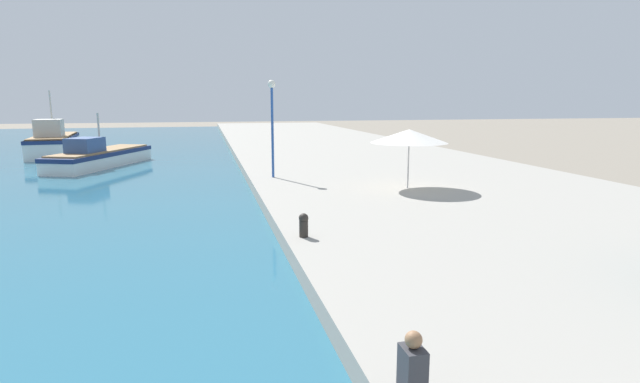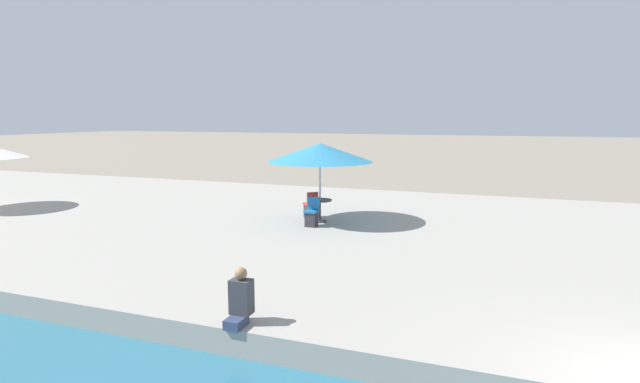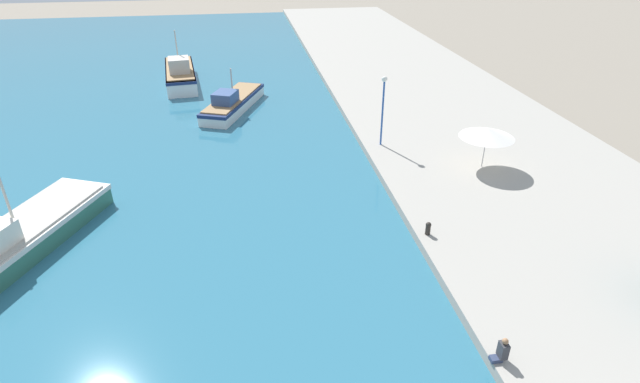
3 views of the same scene
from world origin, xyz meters
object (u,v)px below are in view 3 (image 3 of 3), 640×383
Objects in this scene: cafe_umbrella_white at (487,133)px; lamppost at (383,99)px; fishing_boat_mid at (233,102)px; fishing_boat_far at (180,74)px; mooring_bollard at (428,228)px; person_at_quay at (502,351)px; fishing_boat_near at (16,237)px.

lamppost is at bearing 140.58° from cafe_umbrella_white.
fishing_boat_far is at bearing 142.08° from fishing_boat_mid.
cafe_umbrella_white is 6.69m from lamppost.
lamppost is at bearing 86.71° from mooring_bollard.
fishing_boat_mid is 1.95× the size of lamppost.
person_at_quay is at bearing -76.29° from fishing_boat_far.
fishing_boat_near is at bearing -170.32° from cafe_umbrella_white.
lamppost reaches higher than person_at_quay.
person_at_quay is 18.64m from lamppost.
fishing_boat_far reaches higher than cafe_umbrella_white.
cafe_umbrella_white reaches higher than person_at_quay.
fishing_boat_mid is at bearing 134.56° from lamppost.
lamppost reaches higher than mooring_bollard.
cafe_umbrella_white is at bearing -21.52° from fishing_boat_mid.
fishing_boat_far is 31.74m from mooring_bollard.
fishing_boat_far reaches higher than person_at_quay.
lamppost reaches higher than fishing_boat_mid.
fishing_boat_mid is at bearing 113.67° from mooring_bollard.
fishing_boat_near reaches higher than mooring_bollard.
lamppost is (14.33, -17.91, 2.61)m from fishing_boat_far.
mooring_bollard is at bearing 88.31° from person_at_quay.
fishing_boat_mid is at bearing 107.23° from person_at_quay.
fishing_boat_near is 18.99m from mooring_bollard.
fishing_boat_near is 1.08× the size of fishing_boat_far.
fishing_boat_mid is 22.32m from mooring_bollard.
person_at_quay is 1.47× the size of mooring_bollard.
fishing_boat_mid is 2.79× the size of cafe_umbrella_white.
person_at_quay is 7.72m from mooring_bollard.
fishing_boat_mid is 0.93× the size of fishing_boat_far.
person_at_quay is (18.62, -10.03, 0.13)m from fishing_boat_near.
fishing_boat_far is 2.09× the size of lamppost.
mooring_bollard is (0.23, 7.72, -0.07)m from person_at_quay.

